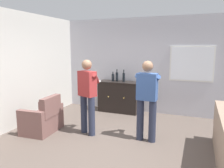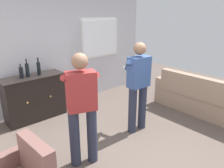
% 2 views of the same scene
% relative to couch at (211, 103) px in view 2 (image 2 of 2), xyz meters
% --- Properties ---
extents(ground, '(10.40, 10.40, 0.00)m').
position_rel_couch_xyz_m(ground, '(-2.02, 0.14, -0.33)').
color(ground, brown).
extents(wall_back_with_window, '(5.20, 0.15, 2.80)m').
position_rel_couch_xyz_m(wall_back_with_window, '(-1.98, 2.80, 1.07)').
color(wall_back_with_window, silver).
rests_on(wall_back_with_window, ground).
extents(couch, '(0.57, 2.60, 0.89)m').
position_rel_couch_xyz_m(couch, '(0.00, 0.00, 0.00)').
color(couch, gray).
rests_on(couch, ground).
extents(sideboard_cabinet, '(1.24, 0.49, 0.93)m').
position_rel_couch_xyz_m(sideboard_cabinet, '(-2.79, 2.44, 0.13)').
color(sideboard_cabinet, black).
rests_on(sideboard_cabinet, ground).
extents(bottle_wine_green, '(0.07, 0.07, 0.36)m').
position_rel_couch_xyz_m(bottle_wine_green, '(-2.63, 2.44, 0.74)').
color(bottle_wine_green, black).
rests_on(bottle_wine_green, sideboard_cabinet).
extents(bottle_liquor_amber, '(0.08, 0.08, 0.28)m').
position_rel_couch_xyz_m(bottle_liquor_amber, '(-2.98, 2.46, 0.71)').
color(bottle_liquor_amber, black).
rests_on(bottle_liquor_amber, sideboard_cabinet).
extents(bottle_spirits_clear, '(0.07, 0.07, 0.36)m').
position_rel_couch_xyz_m(bottle_spirits_clear, '(-2.86, 2.46, 0.74)').
color(bottle_spirits_clear, black).
rests_on(bottle_spirits_clear, sideboard_cabinet).
extents(person_standing_left, '(0.52, 0.52, 1.68)m').
position_rel_couch_xyz_m(person_standing_left, '(-2.84, 0.58, 0.60)').
color(person_standing_left, '#282D42').
rests_on(person_standing_left, ground).
extents(person_standing_right, '(0.56, 0.48, 1.68)m').
position_rel_couch_xyz_m(person_standing_right, '(-1.54, 0.71, 0.60)').
color(person_standing_right, '#282D42').
rests_on(person_standing_right, ground).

